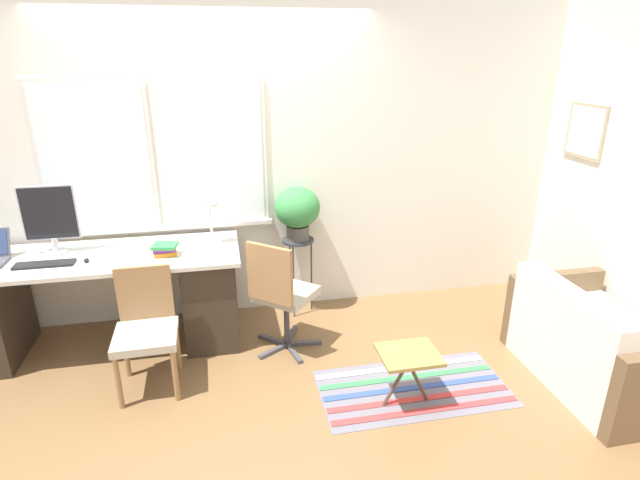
% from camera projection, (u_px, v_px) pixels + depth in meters
% --- Properties ---
extents(ground_plane, '(14.00, 14.00, 0.00)m').
position_uv_depth(ground_plane, '(231.00, 357.00, 3.81)').
color(ground_plane, brown).
extents(wall_back_with_window, '(9.00, 0.12, 2.70)m').
position_uv_depth(wall_back_with_window, '(214.00, 161.00, 4.06)').
color(wall_back_with_window, white).
rests_on(wall_back_with_window, ground_plane).
extents(wall_right_with_picture, '(0.08, 9.00, 2.70)m').
position_uv_depth(wall_right_with_picture, '(610.00, 166.00, 3.89)').
color(wall_right_with_picture, white).
rests_on(wall_right_with_picture, ground_plane).
extents(desk, '(2.10, 0.72, 0.77)m').
position_uv_depth(desk, '(103.00, 299.00, 3.82)').
color(desk, beige).
rests_on(desk, ground_plane).
extents(monitor, '(0.39, 0.16, 0.52)m').
position_uv_depth(monitor, '(50.00, 217.00, 3.65)').
color(monitor, silver).
rests_on(monitor, desk).
extents(keyboard, '(0.40, 0.12, 0.02)m').
position_uv_depth(keyboard, '(44.00, 264.00, 3.52)').
color(keyboard, black).
rests_on(keyboard, desk).
extents(mouse, '(0.03, 0.06, 0.03)m').
position_uv_depth(mouse, '(86.00, 260.00, 3.58)').
color(mouse, black).
rests_on(mouse, desk).
extents(desk_lamp, '(0.13, 0.13, 0.38)m').
position_uv_depth(desk_lamp, '(210.00, 208.00, 3.82)').
color(desk_lamp, white).
rests_on(desk_lamp, desk).
extents(book_stack, '(0.19, 0.17, 0.09)m').
position_uv_depth(book_stack, '(165.00, 249.00, 3.69)').
color(book_stack, orange).
rests_on(book_stack, desk).
extents(desk_chair_wooden, '(0.42, 0.43, 0.83)m').
position_uv_depth(desk_chair_wooden, '(146.00, 327.00, 3.37)').
color(desk_chair_wooden, olive).
rests_on(desk_chair_wooden, ground_plane).
extents(office_chair_swivel, '(0.56, 0.57, 0.92)m').
position_uv_depth(office_chair_swivel, '(281.00, 293.00, 3.72)').
color(office_chair_swivel, '#47474C').
rests_on(office_chair_swivel, ground_plane).
extents(couch_loveseat, '(0.78, 1.20, 0.72)m').
position_uv_depth(couch_loveseat, '(597.00, 348.00, 3.46)').
color(couch_loveseat, white).
rests_on(couch_loveseat, ground_plane).
extents(plant_stand, '(0.27, 0.27, 0.69)m').
position_uv_depth(plant_stand, '(298.00, 248.00, 4.29)').
color(plant_stand, '#333338').
rests_on(plant_stand, ground_plane).
extents(potted_plant, '(0.38, 0.38, 0.46)m').
position_uv_depth(potted_plant, '(297.00, 210.00, 4.16)').
color(potted_plant, '#514C47').
rests_on(potted_plant, plant_stand).
extents(floor_rug_striped, '(1.30, 0.66, 0.01)m').
position_uv_depth(floor_rug_striped, '(413.00, 388.00, 3.46)').
color(floor_rug_striped, slate).
rests_on(floor_rug_striped, ground_plane).
extents(folding_stool, '(0.38, 0.32, 0.39)m').
position_uv_depth(folding_stool, '(409.00, 358.00, 3.19)').
color(folding_stool, olive).
rests_on(folding_stool, ground_plane).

